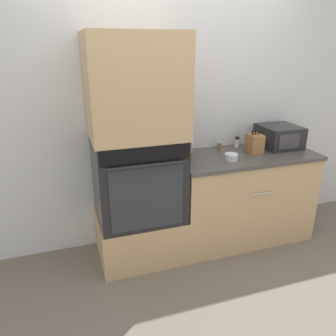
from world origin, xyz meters
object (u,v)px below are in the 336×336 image
Objects in this scene: wall_oven at (138,178)px; condiment_jar_far at (237,142)px; knife_block at (254,144)px; condiment_jar_near at (190,155)px; microwave at (279,136)px; bowl at (231,157)px; condiment_jar_mid at (219,145)px.

condiment_jar_far is (1.06, 0.22, 0.16)m from wall_oven.
knife_block is 0.22m from condiment_jar_far.
wall_oven reaches higher than knife_block.
condiment_jar_near is at bearing 4.78° from wall_oven.
microwave is at bearing 3.78° from condiment_jar_near.
microwave is 0.68m from bowl.
condiment_jar_near is at bearing 155.68° from bowl.
condiment_jar_far is at bearing 164.23° from microwave.
wall_oven is at bearing -168.33° from condiment_jar_far.
bowl is 0.36m from condiment_jar_near.
condiment_jar_far is (0.24, 0.33, 0.02)m from bowl.
knife_block is 2.85× the size of condiment_jar_near.
wall_oven is 1.94× the size of microwave.
condiment_jar_near is (0.49, 0.04, 0.14)m from wall_oven.
condiment_jar_far reaches higher than condiment_jar_mid.
bowl is 1.11× the size of condiment_jar_far.
knife_block reaches higher than condiment_jar_far.
knife_block is at bearing -165.09° from microwave.
condiment_jar_far is at bearing 17.27° from condiment_jar_near.
bowl is 0.34m from condiment_jar_mid.
condiment_jar_mid is at bearing 177.21° from condiment_jar_far.
microwave is at bearing -11.76° from condiment_jar_mid.
knife_block reaches higher than microwave.
bowl is at bearing -7.61° from wall_oven.
condiment_jar_mid is at bearing 168.24° from microwave.
wall_oven reaches higher than bowl.
microwave is 4.84× the size of condiment_jar_near.
microwave is 3.50× the size of condiment_jar_far.
condiment_jar_far is at bearing 53.72° from bowl.
bowl is (0.82, -0.11, 0.14)m from wall_oven.
knife_block reaches higher than condiment_jar_near.
microwave is (1.46, 0.10, 0.21)m from wall_oven.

